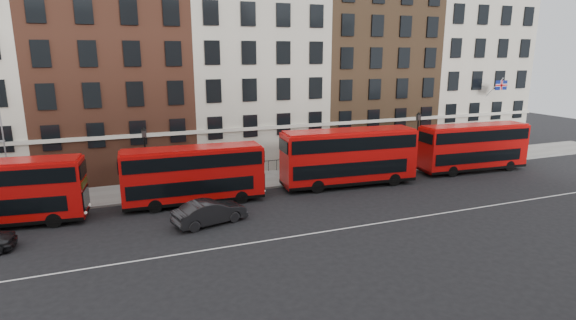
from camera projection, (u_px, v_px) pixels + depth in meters
name	position (u px, v px, depth m)	size (l,w,h in m)	color
ground	(330.00, 218.00, 30.12)	(120.00, 120.00, 0.00)	black
pavement	(277.00, 178.00, 39.62)	(80.00, 5.00, 0.15)	gray
kerb	(287.00, 185.00, 37.35)	(80.00, 0.30, 0.16)	gray
road_centre_line	(344.00, 229.00, 28.31)	(70.00, 0.12, 0.01)	white
building_terrace	(247.00, 59.00, 43.85)	(64.00, 11.95, 22.00)	beige
bus_b	(193.00, 174.00, 32.50)	(10.17, 2.82, 4.24)	red
bus_c	(349.00, 156.00, 36.95)	(11.43, 3.54, 4.73)	red
bus_d	(473.00, 146.00, 41.62)	(10.67, 3.14, 4.43)	red
car_front	(210.00, 212.00, 28.96)	(1.67, 4.79, 1.58)	#232326
lamp_post_left	(146.00, 158.00, 33.74)	(0.44, 0.44, 5.33)	black
lamp_post_right	(417.00, 137.00, 42.18)	(0.44, 0.44, 5.33)	black
traffic_light	(496.00, 138.00, 45.57)	(0.25, 0.45, 3.27)	black
iron_railings	(268.00, 166.00, 41.48)	(6.60, 0.06, 1.00)	black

